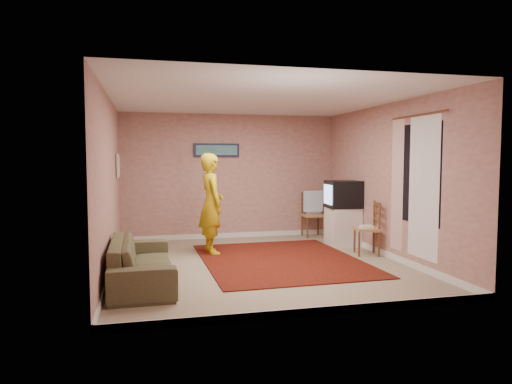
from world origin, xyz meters
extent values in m
plane|color=gray|center=(0.00, 0.00, 0.00)|extent=(5.00, 5.00, 0.00)
cube|color=tan|center=(0.00, 2.50, 1.30)|extent=(4.50, 0.02, 2.60)
cube|color=tan|center=(0.00, -2.50, 1.30)|extent=(4.50, 0.02, 2.60)
cube|color=tan|center=(-2.25, 0.00, 1.30)|extent=(0.02, 5.00, 2.60)
cube|color=tan|center=(2.25, 0.00, 1.30)|extent=(0.02, 5.00, 2.60)
cube|color=silver|center=(0.00, 0.00, 2.60)|extent=(4.50, 5.00, 0.02)
cube|color=silver|center=(0.00, 2.49, 0.05)|extent=(4.50, 0.02, 0.10)
cube|color=silver|center=(0.00, -2.49, 0.05)|extent=(4.50, 0.02, 0.10)
cube|color=silver|center=(-2.24, 0.00, 0.05)|extent=(0.02, 5.00, 0.10)
cube|color=silver|center=(2.24, 0.00, 0.05)|extent=(0.02, 5.00, 0.10)
cube|color=black|center=(2.24, -0.90, 1.45)|extent=(0.01, 1.10, 1.50)
cube|color=white|center=(2.23, -1.05, 1.25)|extent=(0.01, 0.75, 2.10)
cube|color=white|center=(2.21, -0.35, 1.25)|extent=(0.01, 0.35, 2.10)
cylinder|color=brown|center=(2.20, -0.90, 2.32)|extent=(0.02, 1.40, 0.02)
cube|color=#131636|center=(-0.30, 2.47, 1.85)|extent=(0.95, 0.03, 0.28)
cube|color=#2D557F|center=(-0.30, 2.45, 1.85)|extent=(0.86, 0.01, 0.20)
cube|color=#CBB58C|center=(-2.22, 1.60, 1.55)|extent=(0.03, 0.38, 0.42)
cube|color=#AEB9BF|center=(-2.20, 1.60, 1.55)|extent=(0.01, 0.30, 0.34)
cube|color=black|center=(0.41, 0.17, 0.01)|extent=(2.57, 3.18, 0.02)
cube|color=silver|center=(1.95, 1.13, 0.37)|extent=(0.57, 0.52, 0.73)
cube|color=black|center=(1.95, 1.13, 0.99)|extent=(0.63, 0.58, 0.52)
cube|color=#8CB2F2|center=(1.64, 1.15, 0.99)|extent=(0.05, 0.44, 0.37)
cube|color=#A57C50|center=(1.73, 2.20, 0.46)|extent=(0.43, 0.41, 0.05)
cube|color=brown|center=(1.73, 2.20, 0.71)|extent=(0.43, 0.04, 0.49)
cube|color=#A3A3A8|center=(1.73, 2.20, 0.51)|extent=(0.37, 0.30, 0.06)
cube|color=#95C9F4|center=(1.73, 2.20, 0.77)|extent=(0.42, 0.05, 0.44)
cube|color=#A57C50|center=(2.00, 0.25, 0.45)|extent=(0.49, 0.50, 0.05)
cube|color=brown|center=(2.00, 0.25, 0.69)|extent=(0.14, 0.42, 0.48)
cube|color=white|center=(2.00, 0.25, 0.50)|extent=(0.22, 0.17, 0.04)
imported|color=brown|center=(-1.80, -0.74, 0.30)|extent=(0.84, 2.07, 0.60)
imported|color=gold|center=(-0.62, 0.98, 0.89)|extent=(0.52, 0.70, 1.77)
camera|label=1|loc=(-1.70, -6.96, 1.68)|focal=32.00mm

